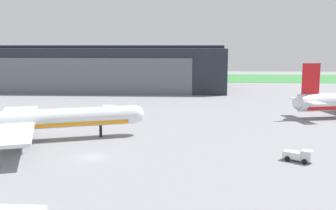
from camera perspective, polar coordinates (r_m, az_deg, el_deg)
The scene contains 6 objects.
ground_plane at distance 65.01m, azimuth -10.99°, elevation -7.46°, with size 440.00×440.00×0.00m, color gray.
grass_field_strip at distance 221.99m, azimuth -0.81°, elevation 3.97°, with size 440.00×56.00×0.08m, color #3D8341.
maintenance_hangar at distance 167.13m, azimuth -10.43°, elevation 5.25°, with size 105.42×41.07×18.00m.
airliner_near_left at distance 77.83m, azimuth -20.75°, elevation -2.18°, with size 44.03×37.15×12.21m.
pushback_tractor at distance 64.62m, azimuth 18.44°, elevation -6.93°, with size 4.57×3.75×1.95m.
baggage_tug at distance 105.99m, azimuth -8.62°, elevation -0.55°, with size 4.17×3.27×2.07m.
Camera 1 is at (15.76, -60.52, 17.76)m, focal length 42.11 mm.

